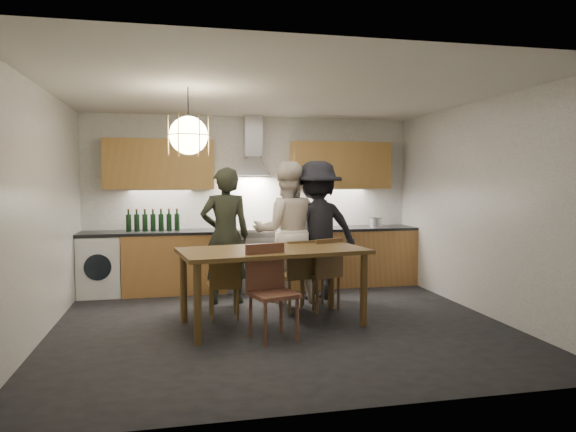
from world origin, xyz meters
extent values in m
plane|color=black|center=(0.00, 0.00, 0.00)|extent=(5.00, 5.00, 0.00)
cube|color=white|center=(0.00, 2.25, 1.30)|extent=(5.00, 0.02, 2.60)
cube|color=white|center=(0.00, -2.25, 1.30)|extent=(5.00, 0.02, 2.60)
cube|color=white|center=(-2.50, 0.00, 1.30)|extent=(0.02, 4.50, 2.60)
cube|color=white|center=(2.50, 0.00, 1.30)|extent=(0.02, 4.50, 2.60)
cube|color=silver|center=(0.00, 0.00, 2.60)|extent=(5.00, 4.50, 0.02)
cube|color=tan|center=(-1.18, 1.95, 0.43)|extent=(1.45, 0.60, 0.86)
cube|color=tan|center=(1.48, 1.95, 0.43)|extent=(2.05, 0.60, 0.86)
cube|color=white|center=(-2.20, 1.95, 0.42)|extent=(0.58, 0.58, 0.85)
cube|color=black|center=(-1.48, 1.95, 0.88)|extent=(2.05, 0.62, 0.04)
cube|color=black|center=(1.48, 1.95, 0.88)|extent=(2.05, 0.62, 0.04)
cube|color=silver|center=(0.00, 1.95, 0.40)|extent=(0.90, 0.60, 0.80)
cube|color=black|center=(0.00, 1.66, 0.38)|extent=(0.78, 0.02, 0.42)
cube|color=slate|center=(0.00, 1.95, 0.84)|extent=(0.90, 0.60, 0.08)
cube|color=silver|center=(0.00, 1.69, 0.90)|extent=(0.90, 0.08, 0.04)
cube|color=tan|center=(-1.38, 2.08, 1.86)|extent=(1.55, 0.35, 0.72)
cube|color=tan|center=(1.38, 2.08, 1.86)|extent=(1.55, 0.35, 0.72)
cube|color=silver|center=(0.00, 2.12, 2.29)|extent=(0.26, 0.22, 0.62)
cylinder|color=black|center=(-1.00, -0.10, 2.35)|extent=(0.01, 0.01, 0.50)
sphere|color=#FFE0A5|center=(-1.00, -0.10, 2.10)|extent=(0.40, 0.40, 0.40)
torus|color=gold|center=(-1.00, -0.10, 2.10)|extent=(0.43, 0.43, 0.01)
cube|color=brown|center=(-0.09, 0.00, 0.84)|extent=(2.17, 1.32, 0.05)
cylinder|color=brown|center=(-0.94, -0.55, 0.41)|extent=(0.08, 0.08, 0.82)
cylinder|color=brown|center=(-1.07, 0.28, 0.41)|extent=(0.08, 0.08, 0.82)
cylinder|color=brown|center=(0.90, -0.27, 0.41)|extent=(0.08, 0.08, 0.82)
cylinder|color=brown|center=(0.77, 0.56, 0.41)|extent=(0.08, 0.08, 0.82)
cube|color=brown|center=(-0.60, 0.40, 0.39)|extent=(0.37, 0.37, 0.03)
cube|color=brown|center=(-0.60, 0.24, 0.61)|extent=(0.36, 0.04, 0.40)
cylinder|color=brown|center=(-0.46, 0.55, 0.19)|extent=(0.03, 0.03, 0.37)
cylinder|color=brown|center=(-0.45, 0.26, 0.19)|extent=(0.03, 0.03, 0.37)
cylinder|color=brown|center=(-0.75, 0.55, 0.19)|extent=(0.03, 0.03, 0.37)
cylinder|color=brown|center=(-0.75, 0.25, 0.19)|extent=(0.03, 0.03, 0.37)
cube|color=brown|center=(0.33, 0.61, 0.43)|extent=(0.46, 0.46, 0.04)
cube|color=brown|center=(0.36, 0.43, 0.67)|extent=(0.40, 0.11, 0.44)
cylinder|color=brown|center=(0.46, 0.79, 0.21)|extent=(0.03, 0.03, 0.41)
cylinder|color=brown|center=(0.52, 0.47, 0.21)|extent=(0.03, 0.03, 0.41)
cylinder|color=brown|center=(0.14, 0.74, 0.21)|extent=(0.03, 0.03, 0.41)
cylinder|color=brown|center=(0.20, 0.42, 0.21)|extent=(0.03, 0.03, 0.41)
cube|color=brown|center=(0.62, 0.56, 0.44)|extent=(0.53, 0.53, 0.04)
cube|color=brown|center=(0.69, 0.39, 0.69)|extent=(0.40, 0.19, 0.45)
cylinder|color=brown|center=(0.72, 0.78, 0.21)|extent=(0.04, 0.04, 0.42)
cylinder|color=brown|center=(0.84, 0.46, 0.21)|extent=(0.04, 0.04, 0.42)
cylinder|color=brown|center=(0.41, 0.65, 0.21)|extent=(0.04, 0.04, 0.42)
cylinder|color=brown|center=(0.53, 0.34, 0.21)|extent=(0.04, 0.04, 0.42)
cube|color=brown|center=(-0.18, -0.55, 0.47)|extent=(0.54, 0.54, 0.04)
cube|color=brown|center=(-0.23, -0.36, 0.73)|extent=(0.43, 0.16, 0.48)
cylinder|color=brown|center=(-0.30, -0.77, 0.22)|extent=(0.04, 0.04, 0.45)
cylinder|color=brown|center=(-0.40, -0.43, 0.22)|extent=(0.04, 0.04, 0.45)
cylinder|color=brown|center=(0.04, -0.67, 0.22)|extent=(0.04, 0.04, 0.45)
cylinder|color=brown|center=(-0.06, -0.33, 0.22)|extent=(0.04, 0.04, 0.45)
imported|color=black|center=(-0.51, 1.14, 0.90)|extent=(0.67, 0.46, 1.80)
imported|color=silver|center=(0.30, 1.10, 0.94)|extent=(0.96, 0.77, 1.88)
imported|color=black|center=(0.74, 1.13, 0.95)|extent=(1.32, 0.88, 1.89)
imported|color=#BDBDC0|center=(1.01, 1.85, 0.94)|extent=(0.33, 0.33, 0.08)
cylinder|color=silver|center=(1.92, 1.94, 0.97)|extent=(0.24, 0.24, 0.14)
camera|label=1|loc=(-1.11, -5.62, 1.63)|focal=32.00mm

